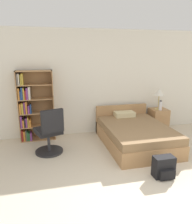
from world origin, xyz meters
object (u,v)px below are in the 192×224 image
bookshelf (31,107)px  bed (134,134)px  water_bottle (160,106)px  nightstand (158,120)px  table_lamp (159,93)px  backpack_black (164,167)px  office_chair (50,134)px

bookshelf → bed: size_ratio=0.85×
bookshelf → water_bottle: 3.23m
nightstand → water_bottle: 0.44m
water_bottle → nightstand: bearing=73.1°
nightstand → table_lamp: (-0.05, -0.03, 0.73)m
bookshelf → backpack_black: bookshelf is taller
office_chair → nightstand: size_ratio=1.66×
office_chair → nightstand: 2.99m
table_lamp → water_bottle: 0.32m
bed → water_bottle: (0.96, 0.61, 0.47)m
nightstand → bed: bearing=-144.3°
bookshelf → table_lamp: bearing=-2.6°
office_chair → nightstand: (2.89, 0.77, -0.15)m
nightstand → backpack_black: nightstand is taller
bookshelf → backpack_black: 3.20m
water_bottle → backpack_black: bearing=-117.1°
backpack_black → bookshelf: bearing=134.4°
water_bottle → bed: bearing=-147.8°
nightstand → backpack_black: bearing=-116.7°
nightstand → backpack_black: (-1.07, -2.12, -0.12)m
water_bottle → office_chair: bearing=-166.9°
bookshelf → table_lamp: 3.22m
office_chair → water_bottle: bearing=13.1°
bed → table_lamp: table_lamp is taller
bookshelf → water_bottle: bookshelf is taller
water_bottle → backpack_black: 2.33m
bookshelf → table_lamp: size_ratio=3.02×
bookshelf → office_chair: bookshelf is taller
office_chair → nightstand: bearing=15.0°
table_lamp → backpack_black: (-1.02, -2.09, -0.86)m
bookshelf → water_bottle: bearing=-4.0°
backpack_black → table_lamp: bearing=64.1°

